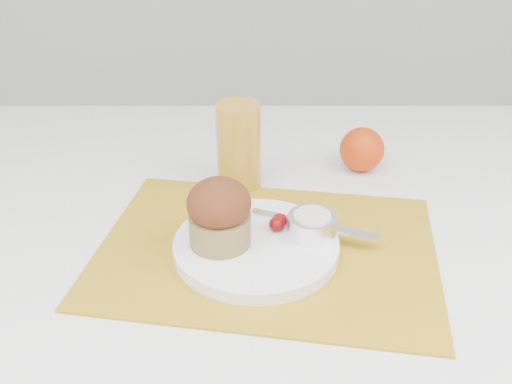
{
  "coord_description": "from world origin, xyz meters",
  "views": [
    {
      "loc": [
        -0.04,
        -0.72,
        1.2
      ],
      "look_at": [
        -0.04,
        -0.02,
        0.8
      ],
      "focal_mm": 40.0,
      "sensor_mm": 36.0,
      "label": 1
    }
  ],
  "objects_px": {
    "plate": "(256,246)",
    "orange": "(362,149)",
    "table": "(275,370)",
    "muffin": "(219,213)",
    "juice_glass": "(239,146)"
  },
  "relations": [
    {
      "from": "juice_glass",
      "to": "muffin",
      "type": "relative_size",
      "value": 1.46
    },
    {
      "from": "plate",
      "to": "table",
      "type": "bearing_deg",
      "value": 76.01
    },
    {
      "from": "muffin",
      "to": "table",
      "type": "bearing_deg",
      "value": 61.06
    },
    {
      "from": "orange",
      "to": "muffin",
      "type": "distance_m",
      "value": 0.34
    },
    {
      "from": "plate",
      "to": "muffin",
      "type": "distance_m",
      "value": 0.07
    },
    {
      "from": "orange",
      "to": "muffin",
      "type": "height_order",
      "value": "muffin"
    },
    {
      "from": "table",
      "to": "orange",
      "type": "xyz_separation_m",
      "value": [
        0.14,
        0.1,
        0.41
      ]
    },
    {
      "from": "table",
      "to": "orange",
      "type": "relative_size",
      "value": 15.98
    },
    {
      "from": "table",
      "to": "juice_glass",
      "type": "height_order",
      "value": "juice_glass"
    },
    {
      "from": "table",
      "to": "juice_glass",
      "type": "relative_size",
      "value": 8.58
    },
    {
      "from": "orange",
      "to": "table",
      "type": "bearing_deg",
      "value": -145.03
    },
    {
      "from": "orange",
      "to": "muffin",
      "type": "xyz_separation_m",
      "value": [
        -0.23,
        -0.25,
        0.03
      ]
    },
    {
      "from": "orange",
      "to": "muffin",
      "type": "relative_size",
      "value": 0.78
    },
    {
      "from": "plate",
      "to": "orange",
      "type": "bearing_deg",
      "value": 54.07
    },
    {
      "from": "plate",
      "to": "muffin",
      "type": "relative_size",
      "value": 2.3
    }
  ]
}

